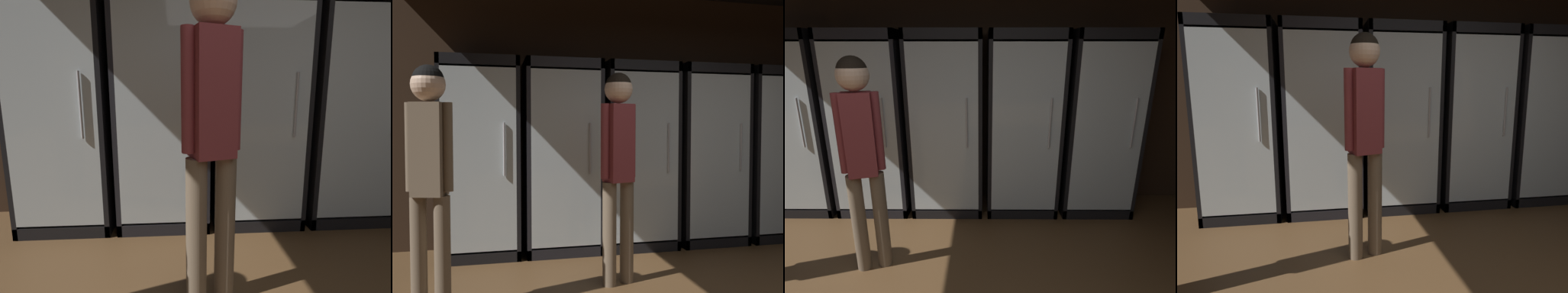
{
  "view_description": "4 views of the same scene",
  "coord_description": "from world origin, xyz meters",
  "views": [
    {
      "loc": [
        1.01,
        0.08,
        1.18
      ],
      "look_at": [
        -1.06,
        2.29,
        0.82
      ],
      "focal_mm": 31.15,
      "sensor_mm": 36.0,
      "label": 1
    },
    {
      "loc": [
        -1.73,
        -1.57,
        1.37
      ],
      "look_at": [
        -1.02,
        2.74,
        1.19
      ],
      "focal_mm": 26.92,
      "sensor_mm": 36.0,
      "label": 2
    },
    {
      "loc": [
        -0.05,
        0.38,
        1.6
      ],
      "look_at": [
        -1.31,
        2.34,
        0.91
      ],
      "focal_mm": 31.26,
      "sensor_mm": 36.0,
      "label": 3
    },
    {
      "loc": [
        -1.1,
        1.32,
        1.18
      ],
      "look_at": [
        -0.52,
        2.5,
        0.77
      ],
      "focal_mm": 42.48,
      "sensor_mm": 36.0,
      "label": 4
    }
  ],
  "objects": [
    {
      "name": "cooler_center",
      "position": [
        -0.67,
        2.72,
        0.99
      ],
      "size": [
        0.67,
        0.63,
        2.0
      ],
      "color": "#2B2B30",
      "rests_on": "ground"
    },
    {
      "name": "cooler_right",
      "position": [
        0.03,
        2.72,
        0.99
      ],
      "size": [
        0.67,
        0.63,
        2.0
      ],
      "color": "#2B2B30",
      "rests_on": "ground"
    },
    {
      "name": "wall_back",
      "position": [
        0.0,
        3.03,
        1.4
      ],
      "size": [
        6.0,
        0.06,
        2.8
      ],
      "primitive_type": "cube",
      "color": "black",
      "rests_on": "ground"
    },
    {
      "name": "cooler_far_left",
      "position": [
        -2.08,
        2.72,
        0.99
      ],
      "size": [
        0.67,
        0.63,
        2.0
      ],
      "color": "#2B2B30",
      "rests_on": "ground"
    },
    {
      "name": "shopper_near",
      "position": [
        -1.28,
        1.75,
        0.99
      ],
      "size": [
        0.32,
        0.26,
        1.62
      ],
      "color": "#384C66",
      "rests_on": "ground"
    },
    {
      "name": "cooler_left",
      "position": [
        -1.38,
        2.72,
        0.98
      ],
      "size": [
        0.67,
        0.63,
        2.0
      ],
      "color": "black",
      "rests_on": "ground"
    },
    {
      "name": "shopper_far",
      "position": [
        -0.5,
        1.68,
        1.05
      ],
      "size": [
        0.31,
        0.23,
        1.64
      ],
      "color": "brown",
      "rests_on": "ground"
    }
  ]
}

